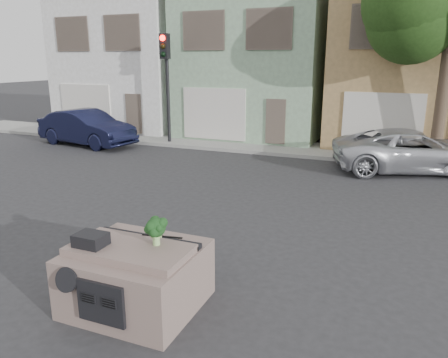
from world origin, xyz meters
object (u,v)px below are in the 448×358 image
Objects in this scene: navy_sedan at (88,145)px; broccoli at (156,231)px; traffic_signal at (167,90)px; silver_pickup at (409,171)px.

broccoli is (10.38, -10.90, 1.35)m from navy_sedan.
broccoli is at bearing -61.11° from traffic_signal.
traffic_signal is 14.24m from broccoli.
traffic_signal is at bearing -57.13° from navy_sedan.
navy_sedan is at bearing 133.58° from broccoli.
traffic_signal is 11.10× the size of broccoli.
navy_sedan reaches higher than silver_pickup.
silver_pickup is 12.04m from broccoli.
silver_pickup is 1.08× the size of traffic_signal.
silver_pickup is (14.17, 0.44, 0.00)m from navy_sedan.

